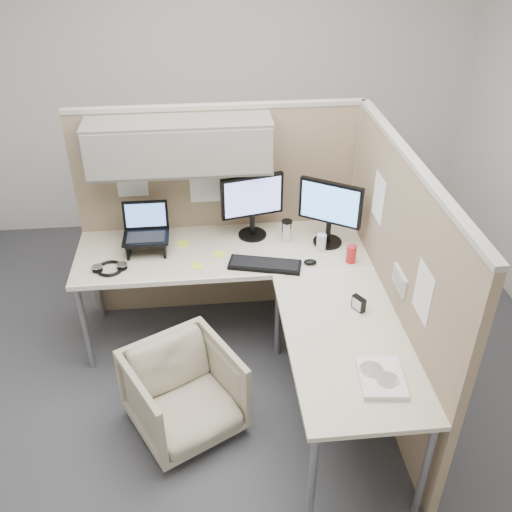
{
  "coord_description": "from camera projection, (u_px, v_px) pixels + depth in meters",
  "views": [
    {
      "loc": [
        -0.2,
        -2.77,
        2.84
      ],
      "look_at": [
        0.1,
        0.25,
        0.85
      ],
      "focal_mm": 40.0,
      "sensor_mm": 36.0,
      "label": 1
    }
  ],
  "objects": [
    {
      "name": "headphones",
      "position": [
        110.0,
        268.0,
        3.7
      ],
      "size": [
        0.22,
        0.19,
        0.03
      ],
      "rotation": [
        0.0,
        0.0,
        0.08
      ],
      "color": "black",
      "rests_on": "desk"
    },
    {
      "name": "paper_stack",
      "position": [
        381.0,
        378.0,
        2.88
      ],
      "size": [
        0.25,
        0.3,
        0.03
      ],
      "rotation": [
        0.0,
        0.0,
        -0.1
      ],
      "color": "white",
      "rests_on": "desk"
    },
    {
      "name": "office_chair",
      "position": [
        184.0,
        390.0,
        3.4
      ],
      "size": [
        0.79,
        0.77,
        0.61
      ],
      "primitive_type": "imported",
      "rotation": [
        0.0,
        0.0,
        0.49
      ],
      "color": "#BDAE96",
      "rests_on": "ground"
    },
    {
      "name": "sticky_note_d",
      "position": [
        219.0,
        254.0,
        3.86
      ],
      "size": [
        0.1,
        0.1,
        0.01
      ],
      "primitive_type": "cube",
      "rotation": [
        0.0,
        0.0,
        -0.31
      ],
      "color": "#E4EF3F",
      "rests_on": "desk"
    },
    {
      "name": "keyboard",
      "position": [
        265.0,
        265.0,
        3.74
      ],
      "size": [
        0.5,
        0.27,
        0.02
      ],
      "primitive_type": "cube",
      "rotation": [
        0.0,
        0.0,
        -0.25
      ],
      "color": "black",
      "rests_on": "desk"
    },
    {
      "name": "mouse",
      "position": [
        310.0,
        262.0,
        3.76
      ],
      "size": [
        0.09,
        0.06,
        0.03
      ],
      "primitive_type": "ellipsoid",
      "rotation": [
        0.0,
        0.0,
        -0.08
      ],
      "color": "black",
      "rests_on": "desk"
    },
    {
      "name": "monitor_right",
      "position": [
        330.0,
        208.0,
        3.84
      ],
      "size": [
        0.39,
        0.27,
        0.47
      ],
      "rotation": [
        0.0,
        0.0,
        -0.57
      ],
      "color": "black",
      "rests_on": "desk"
    },
    {
      "name": "travel_mug",
      "position": [
        287.0,
        231.0,
        3.97
      ],
      "size": [
        0.08,
        0.08,
        0.16
      ],
      "color": "silver",
      "rests_on": "desk"
    },
    {
      "name": "ground",
      "position": [
        245.0,
        381.0,
        3.88
      ],
      "size": [
        4.5,
        4.5,
        0.0
      ],
      "primitive_type": "plane",
      "color": "#38383D",
      "rests_on": "ground"
    },
    {
      "name": "desk_clock",
      "position": [
        359.0,
        304.0,
        3.34
      ],
      "size": [
        0.07,
        0.09,
        0.09
      ],
      "rotation": [
        0.0,
        0.0,
        -1.04
      ],
      "color": "black",
      "rests_on": "desk"
    },
    {
      "name": "monitor_left",
      "position": [
        252.0,
        201.0,
        3.92
      ],
      "size": [
        0.44,
        0.2,
        0.47
      ],
      "rotation": [
        0.0,
        0.0,
        0.22
      ],
      "color": "black",
      "rests_on": "desk"
    },
    {
      "name": "partition_right",
      "position": [
        392.0,
        282.0,
        3.45
      ],
      "size": [
        0.07,
        2.03,
        1.63
      ],
      "color": "#987F63",
      "rests_on": "ground"
    },
    {
      "name": "sticky_note_c",
      "position": [
        183.0,
        244.0,
        3.97
      ],
      "size": [
        0.09,
        0.09,
        0.01
      ],
      "primitive_type": "cube",
      "rotation": [
        0.0,
        0.0,
        0.22
      ],
      "color": "#E4EF3F",
      "rests_on": "desk"
    },
    {
      "name": "laptop_station",
      "position": [
        146.0,
        234.0,
        3.85
      ],
      "size": [
        0.31,
        0.26,
        0.32
      ],
      "color": "black",
      "rests_on": "desk"
    },
    {
      "name": "soda_can_green",
      "position": [
        351.0,
        254.0,
        3.76
      ],
      "size": [
        0.07,
        0.07,
        0.12
      ],
      "primitive_type": "cylinder",
      "color": "#B21E1E",
      "rests_on": "desk"
    },
    {
      "name": "partition_back",
      "position": [
        202.0,
        183.0,
        3.95
      ],
      "size": [
        2.0,
        0.36,
        1.63
      ],
      "color": "#987F63",
      "rests_on": "ground"
    },
    {
      "name": "soda_can_silver",
      "position": [
        321.0,
        243.0,
        3.88
      ],
      "size": [
        0.07,
        0.07,
        0.12
      ],
      "primitive_type": "cylinder",
      "color": "silver",
      "rests_on": "desk"
    },
    {
      "name": "desk",
      "position": [
        262.0,
        288.0,
        3.62
      ],
      "size": [
        2.0,
        1.98,
        0.73
      ],
      "color": "beige",
      "rests_on": "ground"
    },
    {
      "name": "sticky_note_a",
      "position": [
        197.0,
        266.0,
        3.74
      ],
      "size": [
        0.08,
        0.08,
        0.01
      ],
      "primitive_type": "cube",
      "rotation": [
        0.0,
        0.0,
        -0.12
      ],
      "color": "#E4EF3F",
      "rests_on": "desk"
    }
  ]
}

